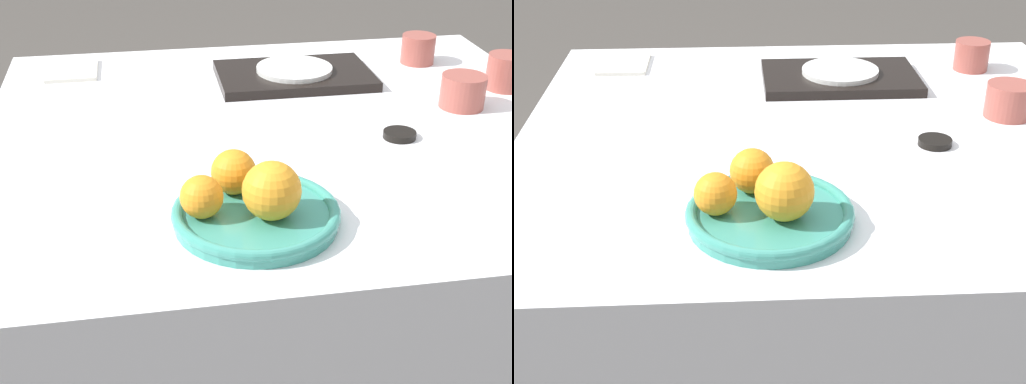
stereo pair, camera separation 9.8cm
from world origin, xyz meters
TOP-DOWN VIEW (x-y plane):
  - table at (0.00, 0.00)m, footprint 1.10×1.01m
  - fruit_platter at (-0.12, -0.33)m, footprint 0.24×0.24m
  - orange_0 at (-0.10, -0.34)m, footprint 0.08×0.08m
  - orange_1 at (-0.14, -0.26)m, footprint 0.07×0.07m
  - orange_2 at (-0.19, -0.32)m, footprint 0.06×0.06m
  - serving_tray at (0.06, 0.24)m, footprint 0.32×0.21m
  - side_plate at (0.06, 0.24)m, footprint 0.16×0.16m
  - cup_0 at (0.36, 0.31)m, footprint 0.08×0.08m
  - cup_1 at (0.35, 0.04)m, footprint 0.09×0.09m
  - napkin at (-0.41, 0.38)m, footprint 0.11×0.14m
  - soy_dish at (0.18, -0.08)m, footprint 0.06×0.06m

SIDE VIEW (x-z plane):
  - table at x=0.00m, z-range 0.00..0.72m
  - napkin at x=-0.41m, z-range 0.72..0.73m
  - soy_dish at x=0.18m, z-range 0.72..0.73m
  - serving_tray at x=0.06m, z-range 0.72..0.74m
  - fruit_platter at x=-0.12m, z-range 0.72..0.74m
  - side_plate at x=0.06m, z-range 0.74..0.75m
  - cup_1 at x=0.35m, z-range 0.72..0.78m
  - cup_0 at x=0.36m, z-range 0.72..0.78m
  - orange_2 at x=-0.19m, z-range 0.74..0.80m
  - orange_1 at x=-0.14m, z-range 0.74..0.80m
  - orange_0 at x=-0.10m, z-range 0.74..0.82m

